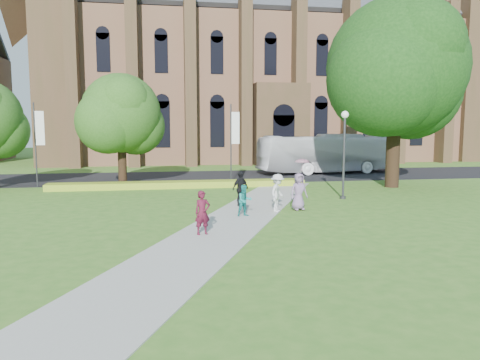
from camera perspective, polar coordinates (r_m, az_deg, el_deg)
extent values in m
plane|color=#386F21|center=(20.62, -0.29, -5.60)|extent=(160.00, 160.00, 0.00)
cube|color=black|center=(40.25, -4.94, 0.40)|extent=(160.00, 10.00, 0.02)
cube|color=#B2B2A8|center=(21.58, -0.72, -5.00)|extent=(15.58, 28.54, 0.04)
cube|color=gold|center=(33.36, -7.39, -0.55)|extent=(18.00, 1.40, 0.45)
cube|color=brown|center=(61.47, 2.88, 10.48)|extent=(52.00, 16.00, 17.00)
cube|color=brown|center=(54.40, -22.07, 12.63)|extent=(3.50, 3.50, 21.00)
cube|color=brown|center=(65.28, 26.30, 11.35)|extent=(3.50, 3.50, 21.00)
cube|color=brown|center=(52.58, 4.99, 6.76)|extent=(6.00, 2.50, 9.00)
cylinder|color=#38383D|center=(28.57, 12.54, 2.52)|extent=(0.14, 0.14, 4.80)
sphere|color=white|center=(28.50, 12.68, 7.78)|extent=(0.44, 0.44, 0.44)
cylinder|color=#38383D|center=(28.82, 12.43, -2.09)|extent=(0.36, 0.36, 0.15)
cylinder|color=#332114|center=(34.93, 18.18, 4.55)|extent=(0.96, 0.96, 6.60)
sphere|color=#10360E|center=(35.14, 18.49, 12.89)|extent=(9.60, 9.60, 9.60)
cylinder|color=#332114|center=(34.56, -14.17, 2.61)|extent=(0.60, 0.60, 4.12)
sphere|color=#265218|center=(34.50, -14.33, 7.90)|extent=(5.60, 5.60, 5.60)
cylinder|color=#38383D|center=(35.50, -1.11, 4.43)|extent=(0.10, 0.10, 6.00)
cube|color=white|center=(35.53, -0.55, 6.36)|extent=(0.60, 0.02, 2.40)
cylinder|color=#38383D|center=(36.17, -23.67, 3.91)|extent=(0.10, 0.10, 6.00)
cube|color=white|center=(36.06, -23.22, 5.83)|extent=(0.60, 0.02, 2.40)
imported|color=silver|center=(43.81, 10.53, 3.18)|extent=(13.15, 4.48, 3.59)
imported|color=#4D1124|center=(18.74, -4.60, -3.99)|extent=(0.73, 0.58, 1.77)
imported|color=#1A857E|center=(22.45, 0.57, -2.51)|extent=(0.86, 0.74, 1.52)
imported|color=silver|center=(23.65, 4.60, -1.57)|extent=(1.29, 1.43, 1.93)
imported|color=black|center=(25.27, 0.07, -1.06)|extent=(1.18, 1.00, 1.89)
imported|color=slate|center=(24.36, 7.18, -1.39)|extent=(1.04, 0.78, 1.90)
imported|color=#EBA9A6|center=(24.36, 7.56, 1.63)|extent=(0.88, 0.88, 0.65)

